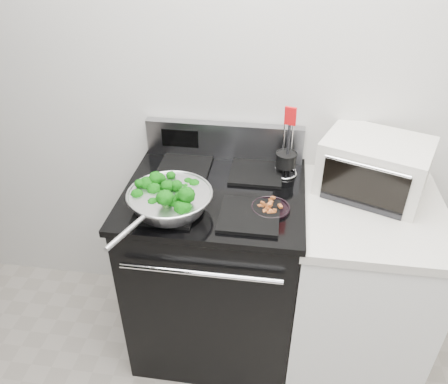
% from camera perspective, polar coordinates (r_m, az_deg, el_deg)
% --- Properties ---
extents(back_wall, '(4.00, 0.02, 2.70)m').
position_cam_1_polar(back_wall, '(2.02, 8.91, 14.40)').
color(back_wall, silver).
rests_on(back_wall, ground).
extents(gas_range, '(0.79, 0.69, 1.13)m').
position_cam_1_polar(gas_range, '(2.20, -1.10, -9.81)').
color(gas_range, black).
rests_on(gas_range, floor).
extents(counter, '(0.62, 0.68, 0.92)m').
position_cam_1_polar(counter, '(2.24, 16.83, -11.68)').
color(counter, white).
rests_on(counter, floor).
extents(skillet, '(0.35, 0.53, 0.07)m').
position_cam_1_polar(skillet, '(1.77, -7.10, -0.99)').
color(skillet, silver).
rests_on(skillet, gas_range).
extents(broccoli_pile, '(0.27, 0.27, 0.09)m').
position_cam_1_polar(broccoli_pile, '(1.76, -7.10, -0.42)').
color(broccoli_pile, '#043005').
rests_on(broccoli_pile, skillet).
extents(bacon_plate, '(0.16, 0.16, 0.04)m').
position_cam_1_polar(bacon_plate, '(1.80, 6.11, -1.82)').
color(bacon_plate, black).
rests_on(bacon_plate, gas_range).
extents(utensil_holder, '(0.11, 0.11, 0.34)m').
position_cam_1_polar(utensil_holder, '(2.01, 8.08, 3.80)').
color(utensil_holder, silver).
rests_on(utensil_holder, gas_range).
extents(toaster_oven, '(0.52, 0.46, 0.25)m').
position_cam_1_polar(toaster_oven, '(2.01, 19.02, 3.18)').
color(toaster_oven, silver).
rests_on(toaster_oven, counter).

